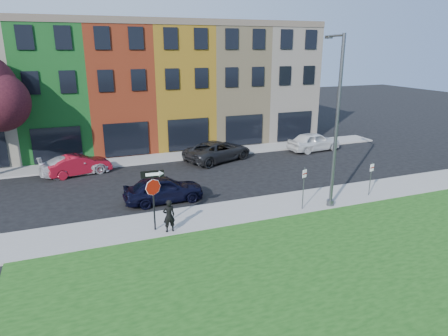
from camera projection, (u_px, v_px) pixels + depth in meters
name	position (u px, v px, depth m)	size (l,w,h in m)	color
ground	(286.00, 233.00, 18.76)	(120.00, 120.00, 0.00)	black
sidewalk_near	(291.00, 204.00, 22.11)	(40.00, 3.00, 0.12)	gray
sidewalk_far	(156.00, 158.00, 31.09)	(40.00, 2.40, 0.12)	gray
rowhouse_block	(144.00, 87.00, 35.34)	(30.00, 10.12, 10.00)	beige
stop_sign	(153.00, 188.00, 18.20)	(1.05, 0.13, 2.93)	black
man	(169.00, 216.00, 18.42)	(0.59, 0.41, 1.57)	black
sedan_near	(164.00, 189.00, 22.35)	(4.43, 1.83, 1.50)	black
parked_car_red	(79.00, 165.00, 27.19)	(4.38, 2.36, 1.37)	maroon
parked_car_silver	(75.00, 165.00, 27.24)	(4.84, 2.53, 1.34)	#BCBBC0
parked_car_dark	(218.00, 151.00, 30.52)	(6.06, 4.37, 1.53)	black
parked_car_white	(314.00, 141.00, 33.43)	(4.77, 2.30, 1.57)	silver
street_lamp	(335.00, 123.00, 20.62)	(0.95, 2.52, 8.91)	#4E5054
parking_sign_a	(304.00, 184.00, 20.82)	(0.31, 0.15, 2.30)	#4E5054
parking_sign_b	(371.00, 175.00, 22.85)	(0.32, 0.12, 1.95)	#4E5054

